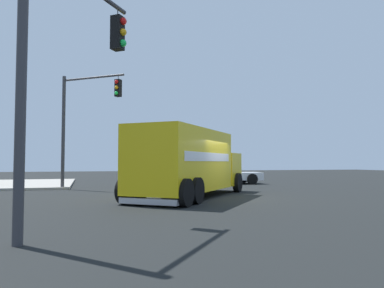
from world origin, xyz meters
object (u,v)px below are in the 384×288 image
at_px(traffic_light_secondary, 63,52).
at_px(pickup_white, 224,174).
at_px(delivery_truck, 190,163).
at_px(traffic_light_primary, 81,113).

xyz_separation_m(traffic_light_secondary, pickup_white, (16.19, -10.19, -3.29)).
height_order(delivery_truck, traffic_light_secondary, traffic_light_secondary).
xyz_separation_m(delivery_truck, traffic_light_primary, (5.97, 4.80, 2.83)).
bearing_deg(traffic_light_secondary, pickup_white, -32.18).
height_order(traffic_light_primary, traffic_light_secondary, traffic_light_primary).
bearing_deg(traffic_light_primary, traffic_light_secondary, 179.09).
xyz_separation_m(delivery_truck, traffic_light_secondary, (-7.23, 5.01, 2.46)).
bearing_deg(delivery_truck, traffic_light_secondary, 145.31).
distance_m(traffic_light_secondary, pickup_white, 19.41).
bearing_deg(pickup_white, traffic_light_secondary, 147.82).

